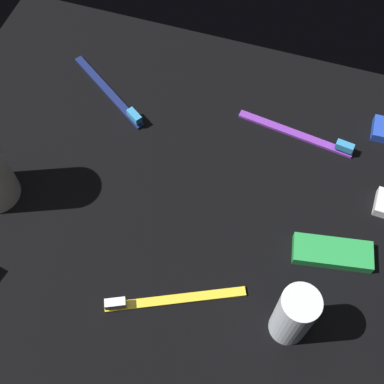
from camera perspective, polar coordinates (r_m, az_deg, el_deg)
ground_plane at (r=73.17cm, az=-0.00°, el=-1.37°), size 84.00×64.00×1.20cm
deodorant_stick at (r=62.33cm, az=11.18°, el=-13.23°), size 4.54×4.54×10.41cm
toothbrush_purple at (r=79.79cm, az=12.08°, el=6.21°), size 18.00×3.59×2.10cm
toothbrush_yellow at (r=66.63cm, az=-2.81°, el=-11.78°), size 16.86×8.59×2.10cm
toothbrush_navy at (r=83.81cm, az=-8.86°, el=10.64°), size 15.57×11.09×2.10cm
snack_bar_green at (r=71.05cm, az=15.25°, el=-6.48°), size 10.94×5.75×1.50cm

